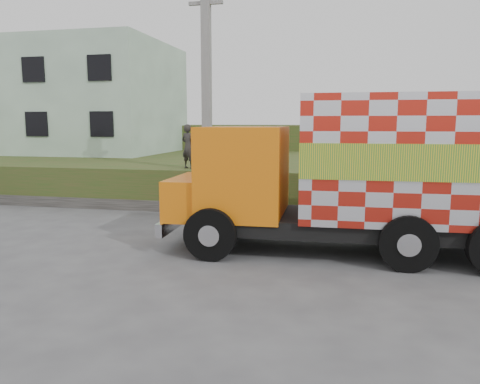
% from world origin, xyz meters
% --- Properties ---
extents(ground, '(120.00, 120.00, 0.00)m').
position_xyz_m(ground, '(0.00, 0.00, 0.00)').
color(ground, '#474749').
rests_on(ground, ground).
extents(embankment, '(40.00, 12.00, 1.50)m').
position_xyz_m(embankment, '(0.00, 10.00, 0.75)').
color(embankment, '#2C501A').
rests_on(embankment, ground).
extents(embankment_far, '(40.00, 12.00, 3.00)m').
position_xyz_m(embankment_far, '(0.00, 22.00, 1.50)').
color(embankment_far, '#2C501A').
rests_on(embankment_far, ground).
extents(retaining_strip, '(16.00, 0.50, 0.40)m').
position_xyz_m(retaining_strip, '(-2.00, 4.20, 0.20)').
color(retaining_strip, '#595651').
rests_on(retaining_strip, ground).
extents(building, '(10.00, 8.00, 6.00)m').
position_xyz_m(building, '(-11.00, 13.00, 4.50)').
color(building, silver).
rests_on(building, embankment).
extents(utility_pole, '(1.20, 0.30, 8.00)m').
position_xyz_m(utility_pole, '(-1.00, 4.60, 4.08)').
color(utility_pole, gray).
rests_on(utility_pole, ground).
extents(cargo_truck, '(8.56, 3.17, 3.78)m').
position_xyz_m(cargo_truck, '(4.21, 0.09, 1.95)').
color(cargo_truck, black).
rests_on(cargo_truck, ground).
extents(cow, '(1.01, 1.45, 1.12)m').
position_xyz_m(cow, '(0.17, 0.53, 0.56)').
color(cow, '#33190C').
rests_on(cow, ground).
extents(pedestrian, '(0.69, 0.58, 1.61)m').
position_xyz_m(pedestrian, '(-1.78, 4.80, 2.31)').
color(pedestrian, '#302C2A').
rests_on(pedestrian, embankment).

